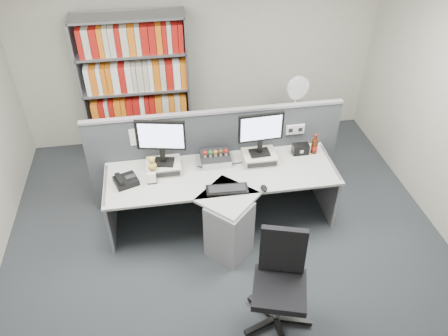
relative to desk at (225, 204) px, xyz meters
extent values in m
plane|color=#313539|center=(0.00, -0.60, -0.46)|extent=(5.50, 5.50, 0.00)
cube|color=#B5B4A1|center=(0.00, 2.15, 0.89)|extent=(5.00, 0.04, 2.70)
cube|color=white|center=(0.00, -0.60, 2.24)|extent=(5.00, 5.50, 0.04)
cube|color=#3F4348|center=(0.00, 0.65, 0.17)|extent=(3.00, 0.05, 1.25)
cube|color=#A1A1A6|center=(0.00, 0.65, 0.80)|extent=(3.00, 0.07, 0.03)
cube|color=white|center=(0.95, 0.62, 0.49)|extent=(0.22, 0.04, 0.12)
cube|color=white|center=(-0.90, 0.63, 0.59)|extent=(0.16, 0.00, 0.22)
cube|color=white|center=(-0.50, 0.63, 0.59)|extent=(0.16, 0.00, 0.22)
cube|color=white|center=(0.70, 0.63, 0.59)|extent=(0.16, 0.00, 0.22)
cube|color=#ADAEA7|center=(0.00, 0.22, 0.25)|extent=(2.60, 0.80, 0.03)
cube|color=#ADAEA7|center=(0.00, -0.18, 0.25)|extent=(0.74, 0.74, 0.03)
cube|color=gray|center=(0.00, -0.30, -0.11)|extent=(0.57, 0.57, 0.69)
cube|color=gray|center=(-1.28, 0.22, -0.10)|extent=(0.03, 0.70, 0.72)
cube|color=gray|center=(1.28, 0.22, -0.10)|extent=(0.03, 0.70, 0.72)
cube|color=gray|center=(0.00, 0.58, -0.11)|extent=(2.50, 0.02, 0.45)
cube|color=#BFB89E|center=(-0.63, 0.38, 0.31)|extent=(0.38, 0.30, 0.10)
cube|color=black|center=(-0.63, 0.23, 0.31)|extent=(0.34, 0.01, 0.06)
cube|color=#BFB89E|center=(0.47, 0.38, 0.31)|extent=(0.38, 0.30, 0.10)
cube|color=black|center=(0.47, 0.23, 0.31)|extent=(0.34, 0.01, 0.06)
cube|color=black|center=(-0.63, 0.38, 0.37)|extent=(0.26, 0.21, 0.02)
cube|color=black|center=(-0.63, 0.38, 0.47)|extent=(0.06, 0.04, 0.19)
cube|color=black|center=(-0.63, 0.38, 0.73)|extent=(0.53, 0.14, 0.35)
cube|color=#BCCCF8|center=(-0.63, 0.37, 0.73)|extent=(0.47, 0.10, 0.30)
cube|color=black|center=(0.47, 0.38, 0.37)|extent=(0.23, 0.18, 0.02)
cube|color=black|center=(0.47, 0.38, 0.47)|extent=(0.05, 0.03, 0.18)
cube|color=black|center=(0.47, 0.38, 0.72)|extent=(0.51, 0.06, 0.34)
cube|color=#BCCCF8|center=(0.47, 0.36, 0.72)|extent=(0.46, 0.03, 0.29)
cube|color=black|center=(-0.04, 0.45, 0.31)|extent=(0.34, 0.30, 0.09)
cube|color=silver|center=(-0.04, 0.30, 0.31)|extent=(0.34, 0.01, 0.08)
cylinder|color=#BFB89E|center=(-0.16, 0.43, 0.37)|extent=(0.03, 0.03, 0.03)
sphere|color=#A5140F|center=(-0.16, 0.43, 0.41)|extent=(0.05, 0.05, 0.05)
cylinder|color=#BFB89E|center=(-0.10, 0.43, 0.37)|extent=(0.03, 0.03, 0.03)
sphere|color=#19721E|center=(-0.10, 0.43, 0.41)|extent=(0.05, 0.05, 0.05)
cylinder|color=#BFB89E|center=(-0.04, 0.43, 0.37)|extent=(0.03, 0.03, 0.03)
sphere|color=orange|center=(-0.04, 0.43, 0.41)|extent=(0.05, 0.05, 0.05)
cylinder|color=#BFB89E|center=(0.02, 0.43, 0.37)|extent=(0.03, 0.03, 0.03)
sphere|color=#593319|center=(0.02, 0.43, 0.41)|extent=(0.05, 0.05, 0.05)
cylinder|color=#BFB89E|center=(0.08, 0.43, 0.37)|extent=(0.03, 0.03, 0.03)
sphere|color=#A5140F|center=(0.08, 0.43, 0.41)|extent=(0.05, 0.05, 0.05)
cube|color=black|center=(0.01, -0.08, 0.28)|extent=(0.45, 0.19, 0.02)
cube|color=black|center=(0.01, -0.08, 0.29)|extent=(0.40, 0.14, 0.01)
ellipsoid|color=black|center=(0.40, -0.13, 0.28)|extent=(0.07, 0.11, 0.04)
cube|color=black|center=(-1.05, 0.21, 0.30)|extent=(0.30, 0.28, 0.07)
cube|color=black|center=(-1.11, 0.19, 0.35)|extent=(0.12, 0.20, 0.04)
cube|color=black|center=(-1.00, 0.23, 0.33)|extent=(0.12, 0.10, 0.01)
cube|color=black|center=(-0.77, 0.18, 0.27)|extent=(0.10, 0.06, 0.02)
cube|color=white|center=(-0.77, 0.16, 0.34)|extent=(0.09, 0.04, 0.10)
cube|color=white|center=(-0.77, 0.20, 0.34)|extent=(0.09, 0.04, 0.10)
sphere|color=gold|center=(-0.75, 0.28, 0.41)|extent=(0.10, 0.10, 0.10)
sphere|color=gold|center=(-0.75, 0.28, 0.50)|extent=(0.07, 0.07, 0.07)
sphere|color=gold|center=(-0.79, 0.28, 0.52)|extent=(0.03, 0.03, 0.03)
sphere|color=gold|center=(-0.72, 0.28, 0.52)|extent=(0.03, 0.03, 0.03)
cube|color=black|center=(0.98, 0.44, 0.33)|extent=(0.19, 0.11, 0.13)
cylinder|color=#3F190A|center=(1.14, 0.43, 0.36)|extent=(0.07, 0.07, 0.19)
cylinder|color=#A5140F|center=(1.14, 0.43, 0.34)|extent=(0.08, 0.08, 0.05)
cylinder|color=#3F190A|center=(1.14, 0.43, 0.48)|extent=(0.03, 0.03, 0.05)
cylinder|color=#A5140F|center=(1.14, 0.43, 0.51)|extent=(0.03, 0.03, 0.01)
cube|color=gray|center=(-1.59, 1.85, 0.54)|extent=(0.03, 0.40, 2.00)
cube|color=gray|center=(-0.21, 1.85, 0.54)|extent=(0.03, 0.40, 2.00)
cube|color=gray|center=(-0.90, 2.04, 0.54)|extent=(1.40, 0.02, 2.00)
cube|color=gray|center=(-0.90, 1.85, -0.44)|extent=(1.38, 0.40, 0.03)
cube|color=gray|center=(-0.90, 1.85, 0.06)|extent=(1.38, 0.40, 0.03)
cube|color=gray|center=(-0.90, 1.85, 0.56)|extent=(1.38, 0.40, 0.03)
cube|color=gray|center=(-0.90, 1.85, 1.06)|extent=(1.38, 0.40, 0.03)
cube|color=gray|center=(-0.90, 1.85, 1.52)|extent=(1.38, 0.40, 0.03)
cube|color=#A5140F|center=(-0.90, 1.82, -0.24)|extent=(1.24, 0.28, 0.36)
cube|color=orange|center=(-0.90, 1.82, 0.26)|extent=(1.24, 0.28, 0.36)
cube|color=#BFB89E|center=(-0.90, 1.82, 0.76)|extent=(1.24, 0.28, 0.36)
cube|color=white|center=(-0.90, 1.82, 1.26)|extent=(1.24, 0.28, 0.36)
cube|color=gray|center=(1.20, 1.40, -0.11)|extent=(0.45, 0.60, 0.70)
cube|color=black|center=(1.20, 1.10, 0.06)|extent=(0.40, 0.02, 0.28)
cube|color=black|center=(1.20, 1.10, -0.26)|extent=(0.40, 0.02, 0.28)
cylinder|color=white|center=(1.20, 1.40, 0.26)|extent=(0.19, 0.19, 0.03)
cylinder|color=white|center=(1.20, 1.40, 0.37)|extent=(0.03, 0.03, 0.19)
cylinder|color=white|center=(1.20, 1.39, 0.63)|extent=(0.32, 0.13, 0.32)
cylinder|color=silver|center=(1.20, 1.41, 0.63)|extent=(0.32, 0.12, 0.32)
cylinder|color=silver|center=(0.29, -1.24, -0.20)|extent=(0.05, 0.05, 0.42)
cube|color=black|center=(0.29, -1.24, 0.03)|extent=(0.60, 0.60, 0.07)
cube|color=black|center=(0.36, -1.03, 0.33)|extent=(0.43, 0.23, 0.48)
cube|color=black|center=(0.47, -1.30, -0.41)|extent=(0.31, 0.14, 0.04)
cylinder|color=black|center=(0.59, -1.34, -0.42)|extent=(0.05, 0.05, 0.03)
cube|color=black|center=(0.40, -1.09, -0.41)|extent=(0.22, 0.29, 0.04)
cylinder|color=black|center=(0.47, -0.99, -0.42)|extent=(0.05, 0.05, 0.03)
cube|color=black|center=(0.18, -1.09, -0.41)|extent=(0.23, 0.28, 0.04)
cylinder|color=black|center=(0.11, -0.99, -0.42)|extent=(0.05, 0.05, 0.03)
cube|color=black|center=(0.12, -1.31, -0.41)|extent=(0.31, 0.15, 0.04)
cylinder|color=black|center=(0.00, -1.35, -0.42)|extent=(0.05, 0.05, 0.03)
cube|color=black|center=(0.30, -1.43, -0.41)|extent=(0.06, 0.31, 0.04)
camera|label=1|loc=(-0.60, -3.58, 3.33)|focal=35.24mm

